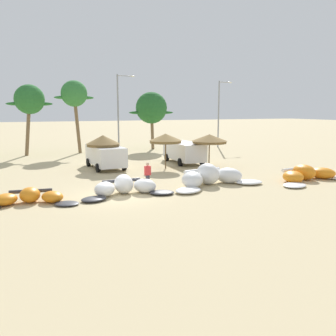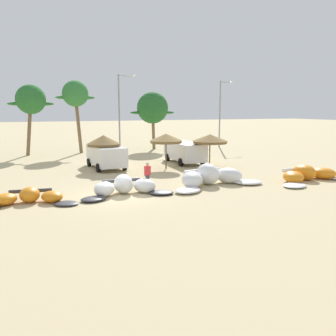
# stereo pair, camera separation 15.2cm
# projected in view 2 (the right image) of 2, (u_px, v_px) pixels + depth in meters

# --- Properties ---
(ground_plane) EXTENTS (260.00, 260.00, 0.00)m
(ground_plane) POSITION_uv_depth(u_px,v_px,m) (117.00, 195.00, 19.75)
(ground_plane) COLOR #C6B284
(kite_left) EXTENTS (5.14, 2.75, 0.79)m
(kite_left) POSITION_uv_depth(u_px,v_px,m) (29.00, 198.00, 18.05)
(kite_left) COLOR #333338
(kite_left) RESTS_ON ground
(kite_left_of_center) EXTENTS (5.52, 2.55, 1.10)m
(kite_left_of_center) POSITION_uv_depth(u_px,v_px,m) (125.00, 187.00, 19.95)
(kite_left_of_center) COLOR #333338
(kite_left_of_center) RESTS_ON ground
(kite_center) EXTENTS (6.71, 3.48, 1.35)m
(kite_center) POSITION_uv_depth(u_px,v_px,m) (211.00, 177.00, 22.33)
(kite_center) COLOR white
(kite_center) RESTS_ON ground
(kite_right_of_center) EXTENTS (6.76, 3.44, 1.04)m
(kite_right_of_center) POSITION_uv_depth(u_px,v_px,m) (308.00, 175.00, 23.84)
(kite_right_of_center) COLOR white
(kite_right_of_center) RESTS_ON ground
(beach_umbrella_near_van) EXTENTS (2.67, 2.67, 2.74)m
(beach_umbrella_near_van) POSITION_uv_depth(u_px,v_px,m) (103.00, 141.00, 28.11)
(beach_umbrella_near_van) COLOR brown
(beach_umbrella_near_van) RESTS_ON ground
(beach_umbrella_middle) EXTENTS (2.68, 2.68, 2.84)m
(beach_umbrella_middle) POSITION_uv_depth(u_px,v_px,m) (166.00, 138.00, 28.43)
(beach_umbrella_middle) COLOR brown
(beach_umbrella_middle) RESTS_ON ground
(beach_umbrella_near_palms) EXTENTS (2.99, 2.99, 2.72)m
(beach_umbrella_near_palms) POSITION_uv_depth(u_px,v_px,m) (210.00, 139.00, 29.47)
(beach_umbrella_near_palms) COLOR brown
(beach_umbrella_near_palms) RESTS_ON ground
(parked_van) EXTENTS (2.46, 5.38, 1.84)m
(parked_van) POSITION_uv_depth(u_px,v_px,m) (184.00, 151.00, 31.75)
(parked_van) COLOR white
(parked_van) RESTS_ON ground
(parked_car_second) EXTENTS (2.49, 5.20, 1.84)m
(parked_car_second) POSITION_uv_depth(u_px,v_px,m) (106.00, 155.00, 28.85)
(parked_car_second) COLOR white
(parked_car_second) RESTS_ON ground
(person_near_kites) EXTENTS (0.36, 0.24, 1.62)m
(person_near_kites) POSITION_uv_depth(u_px,v_px,m) (147.00, 176.00, 21.27)
(person_near_kites) COLOR #383842
(person_near_kites) RESTS_ON ground
(palm_left_of_gap) EXTENTS (4.55, 3.03, 7.31)m
(palm_left_of_gap) POSITION_uv_depth(u_px,v_px,m) (31.00, 100.00, 36.34)
(palm_left_of_gap) COLOR brown
(palm_left_of_gap) RESTS_ON ground
(palm_center_left) EXTENTS (4.21, 2.81, 7.86)m
(palm_center_left) POSITION_uv_depth(u_px,v_px,m) (75.00, 95.00, 38.03)
(palm_center_left) COLOR brown
(palm_center_left) RESTS_ON ground
(palm_center_right) EXTENTS (5.61, 3.74, 6.83)m
(palm_center_right) POSITION_uv_depth(u_px,v_px,m) (153.00, 108.00, 42.13)
(palm_center_right) COLOR brown
(palm_center_right) RESTS_ON ground
(lamppost_west_center) EXTENTS (2.14, 0.24, 8.66)m
(lamppost_west_center) POSITION_uv_depth(u_px,v_px,m) (121.00, 108.00, 40.06)
(lamppost_west_center) COLOR gray
(lamppost_west_center) RESTS_ON ground
(lamppost_east_center) EXTENTS (1.97, 0.24, 8.31)m
(lamppost_east_center) POSITION_uv_depth(u_px,v_px,m) (221.00, 110.00, 44.76)
(lamppost_east_center) COLOR gray
(lamppost_east_center) RESTS_ON ground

